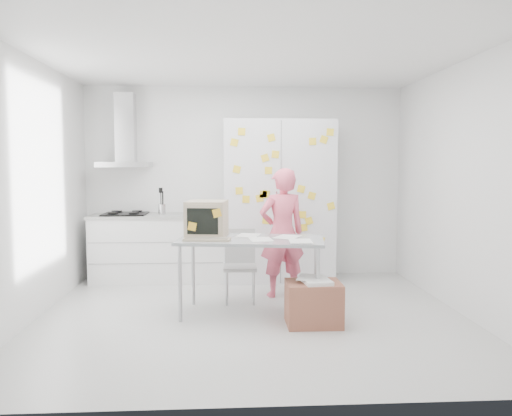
{
  "coord_description": "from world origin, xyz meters",
  "views": [
    {
      "loc": [
        -0.26,
        -5.17,
        1.6
      ],
      "look_at": [
        0.09,
        0.76,
        1.08
      ],
      "focal_mm": 35.0,
      "sensor_mm": 36.0,
      "label": 1
    }
  ],
  "objects": [
    {
      "name": "tall_cabinet",
      "position": [
        0.45,
        1.67,
        1.1
      ],
      "size": [
        1.5,
        0.68,
        2.2
      ],
      "color": "silver",
      "rests_on": "ground"
    },
    {
      "name": "counter_run",
      "position": [
        -1.2,
        1.7,
        0.47
      ],
      "size": [
        1.84,
        0.63,
        1.28
      ],
      "color": "white",
      "rests_on": "ground"
    },
    {
      "name": "walls",
      "position": [
        0.0,
        0.72,
        1.35
      ],
      "size": [
        4.52,
        4.01,
        2.7
      ],
      "color": "white",
      "rests_on": "ground"
    },
    {
      "name": "chair",
      "position": [
        -0.11,
        0.62,
        0.48
      ],
      "size": [
        0.39,
        0.39,
        0.84
      ],
      "rotation": [
        0.0,
        0.0,
        -0.02
      ],
      "color": "#ABABA9",
      "rests_on": "ground"
    },
    {
      "name": "range_hood",
      "position": [
        -1.65,
        1.84,
        1.96
      ],
      "size": [
        0.7,
        0.48,
        1.01
      ],
      "color": "silver",
      "rests_on": "walls"
    },
    {
      "name": "desk",
      "position": [
        -0.31,
        0.15,
        0.92
      ],
      "size": [
        1.62,
        0.98,
        1.21
      ],
      "rotation": [
        0.0,
        0.0,
        -0.15
      ],
      "color": "#959B9F",
      "rests_on": "ground"
    },
    {
      "name": "person",
      "position": [
        0.41,
        0.79,
        0.78
      ],
      "size": [
        0.64,
        0.49,
        1.56
      ],
      "primitive_type": "imported",
      "rotation": [
        0.0,
        0.0,
        3.37
      ],
      "color": "#F65F79",
      "rests_on": "ground"
    },
    {
      "name": "cardboard_box",
      "position": [
        0.6,
        -0.33,
        0.22
      ],
      "size": [
        0.54,
        0.45,
        0.47
      ],
      "rotation": [
        0.0,
        0.0,
        -0.01
      ],
      "color": "#995942",
      "rests_on": "ground"
    },
    {
      "name": "ceiling",
      "position": [
        0.0,
        0.0,
        2.7
      ],
      "size": [
        4.5,
        4.0,
        0.02
      ],
      "primitive_type": "cube",
      "color": "white",
      "rests_on": "walls"
    },
    {
      "name": "floor",
      "position": [
        0.0,
        0.0,
        -0.01
      ],
      "size": [
        4.5,
        4.0,
        0.02
      ],
      "primitive_type": "cube",
      "color": "silver",
      "rests_on": "ground"
    }
  ]
}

